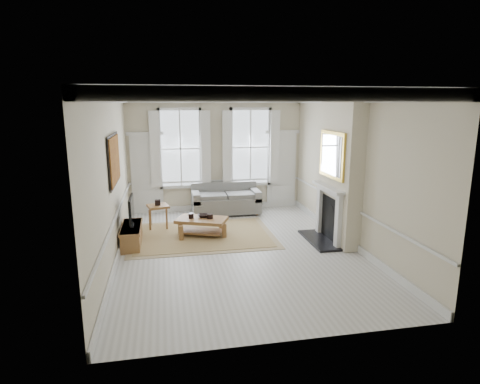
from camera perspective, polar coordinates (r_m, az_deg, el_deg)
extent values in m
plane|color=#B7B5AD|center=(9.04, -0.29, -8.21)|extent=(7.20, 7.20, 0.00)
plane|color=white|center=(8.46, -0.32, 13.88)|extent=(7.20, 7.20, 0.00)
plane|color=beige|center=(12.10, -3.46, 5.36)|extent=(5.20, 0.00, 5.20)
plane|color=beige|center=(8.51, -17.79, 1.78)|extent=(0.00, 7.20, 7.20)
plane|color=beige|center=(9.41, 15.47, 2.90)|extent=(0.00, 7.20, 7.20)
cube|color=silver|center=(12.06, -13.11, 2.39)|extent=(0.90, 0.08, 2.30)
cube|color=silver|center=(12.57, 5.91, 3.05)|extent=(0.90, 0.08, 2.30)
cube|color=#9D611B|center=(8.74, -17.46, 4.40)|extent=(0.05, 1.66, 1.06)
cube|color=beige|center=(9.51, 14.00, 3.08)|extent=(0.35, 1.70, 3.38)
cube|color=black|center=(9.75, 11.19, -6.73)|extent=(0.55, 1.50, 0.05)
cube|color=silver|center=(9.18, 13.78, -4.46)|extent=(0.10, 0.18, 1.15)
cube|color=silver|center=(10.15, 11.22, -2.71)|extent=(0.10, 0.18, 1.15)
cube|color=silver|center=(9.47, 12.36, 0.66)|extent=(0.20, 1.45, 0.06)
cube|color=black|center=(9.69, 12.67, -3.67)|extent=(0.02, 0.92, 1.00)
cube|color=gold|center=(9.38, 12.91, 5.16)|extent=(0.06, 1.26, 1.06)
cube|color=slate|center=(11.86, -2.03, -1.74)|extent=(1.97, 0.96, 0.45)
cube|color=slate|center=(12.14, -2.33, 0.45)|extent=(1.97, 0.20, 0.44)
cube|color=slate|center=(11.70, -6.33, -0.68)|extent=(0.20, 0.96, 0.30)
cube|color=slate|center=(11.96, 2.15, -0.32)|extent=(0.20, 0.96, 0.30)
cylinder|color=brown|center=(11.48, -6.03, -3.54)|extent=(0.06, 0.06, 0.08)
cylinder|color=brown|center=(12.42, 1.67, -2.25)|extent=(0.06, 0.06, 0.08)
cube|color=brown|center=(10.62, -11.59, -2.00)|extent=(0.61, 0.61, 0.06)
cube|color=brown|center=(10.51, -12.63, -3.93)|extent=(0.05, 0.05, 0.56)
cube|color=brown|center=(10.51, -10.43, -3.85)|extent=(0.05, 0.05, 0.56)
cube|color=brown|center=(10.90, -12.58, -3.34)|extent=(0.05, 0.05, 0.56)
cube|color=brown|center=(10.89, -10.46, -3.26)|extent=(0.05, 0.05, 0.56)
cube|color=tan|center=(9.99, -5.43, -6.15)|extent=(3.50, 2.60, 0.02)
cube|color=brown|center=(9.87, -5.48, -3.97)|extent=(1.37, 1.11, 0.08)
cube|color=brown|center=(9.67, -8.25, -5.78)|extent=(0.10, 0.10, 0.37)
cube|color=brown|center=(9.76, -2.40, -5.49)|extent=(0.10, 0.10, 0.37)
cube|color=brown|center=(10.14, -8.39, -4.92)|extent=(0.10, 0.10, 0.37)
cube|color=brown|center=(10.23, -2.81, -4.65)|extent=(0.10, 0.10, 0.37)
cylinder|color=black|center=(9.87, -6.97, -3.38)|extent=(0.13, 0.13, 0.13)
cylinder|color=black|center=(9.82, -4.30, -3.46)|extent=(0.15, 0.15, 0.11)
imported|color=black|center=(9.95, -5.26, -3.39)|extent=(0.30, 0.30, 0.07)
cube|color=brown|center=(9.59, -15.14, -5.97)|extent=(0.41, 1.28, 0.46)
cube|color=black|center=(9.52, -15.10, -4.58)|extent=(0.08, 0.30, 0.03)
cube|color=black|center=(9.41, -15.23, -2.31)|extent=(0.05, 0.90, 0.55)
cube|color=black|center=(9.41, -15.05, -2.30)|extent=(0.01, 0.83, 0.49)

